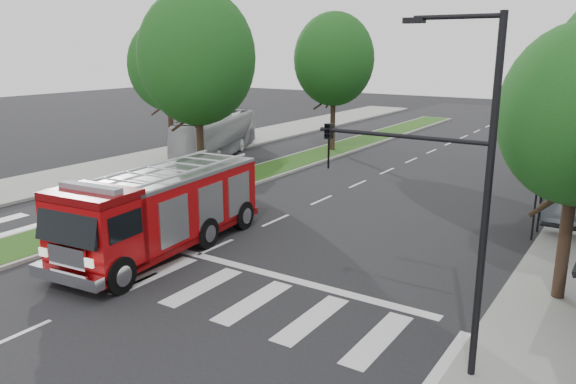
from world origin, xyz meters
TOP-DOWN VIEW (x-y plane):
  - ground at (0.00, 0.00)m, footprint 140.00×140.00m
  - sidewalk_left at (-14.50, 10.00)m, footprint 5.00×80.00m
  - median at (-6.00, 18.00)m, footprint 3.00×50.00m
  - tree_median_near at (-6.00, 6.00)m, footprint 5.80×5.80m
  - tree_median_far at (-6.00, 20.00)m, footprint 5.60×5.60m
  - tree_left_mid at (-14.00, 12.00)m, footprint 5.20×5.20m
  - streetlight_right_near at (9.61, -3.50)m, footprint 4.08×0.22m
  - fire_engine at (-1.39, -1.28)m, footprint 3.66×9.47m
  - city_bus at (-12.00, 14.28)m, footprint 5.80×10.67m

SIDE VIEW (x-z plane):
  - ground at x=0.00m, z-range 0.00..0.00m
  - sidewalk_left at x=-14.50m, z-range 0.00..0.15m
  - median at x=-6.00m, z-range 0.00..0.16m
  - city_bus at x=-12.00m, z-range 0.00..2.91m
  - fire_engine at x=-1.39m, z-range -0.07..3.14m
  - streetlight_right_near at x=9.61m, z-range 0.67..8.67m
  - tree_left_mid at x=-14.00m, z-range 1.58..10.74m
  - tree_median_far at x=-6.00m, z-range 1.63..11.35m
  - tree_median_near at x=-6.00m, z-range 1.73..11.89m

